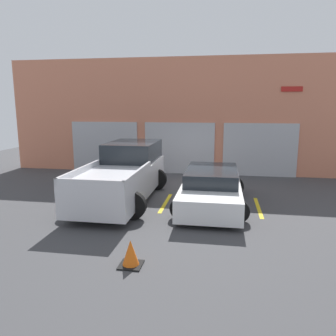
# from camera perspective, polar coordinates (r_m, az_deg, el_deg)

# --- Properties ---
(ground_plane) EXTENTS (28.00, 28.00, 0.00)m
(ground_plane) POSITION_cam_1_polar(r_m,az_deg,el_deg) (12.89, 1.07, -3.61)
(ground_plane) COLOR #3D3D3F
(shophouse_building) EXTENTS (17.19, 0.68, 5.41)m
(shophouse_building) POSITION_cam_1_polar(r_m,az_deg,el_deg) (15.75, 2.87, 8.79)
(shophouse_building) COLOR #D17A5B
(shophouse_building) RESTS_ON ground
(pickup_truck) EXTENTS (2.49, 5.48, 1.86)m
(pickup_truck) POSITION_cam_1_polar(r_m,az_deg,el_deg) (11.46, -7.62, -1.06)
(pickup_truck) COLOR silver
(pickup_truck) RESTS_ON ground
(sedan_white) EXTENTS (2.25, 4.63, 1.20)m
(sedan_white) POSITION_cam_1_polar(r_m,az_deg,el_deg) (10.75, 7.55, -3.47)
(sedan_white) COLOR white
(sedan_white) RESTS_ON ground
(parking_stripe_far_left) EXTENTS (0.12, 2.20, 0.01)m
(parking_stripe_far_left) POSITION_cam_1_polar(r_m,az_deg,el_deg) (11.91, -14.96, -5.18)
(parking_stripe_far_left) COLOR gold
(parking_stripe_far_left) RESTS_ON ground
(parking_stripe_left) EXTENTS (0.12, 2.20, 0.01)m
(parking_stripe_left) POSITION_cam_1_polar(r_m,az_deg,el_deg) (11.03, -0.43, -6.09)
(parking_stripe_left) COLOR gold
(parking_stripe_left) RESTS_ON ground
(parking_stripe_centre) EXTENTS (0.12, 2.20, 0.01)m
(parking_stripe_centre) POSITION_cam_1_polar(r_m,az_deg,el_deg) (10.94, 15.45, -6.63)
(parking_stripe_centre) COLOR gold
(parking_stripe_centre) RESTS_ON ground
(traffic_cone) EXTENTS (0.47, 0.47, 0.55)m
(traffic_cone) POSITION_cam_1_polar(r_m,az_deg,el_deg) (6.90, -6.53, -14.65)
(traffic_cone) COLOR black
(traffic_cone) RESTS_ON ground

